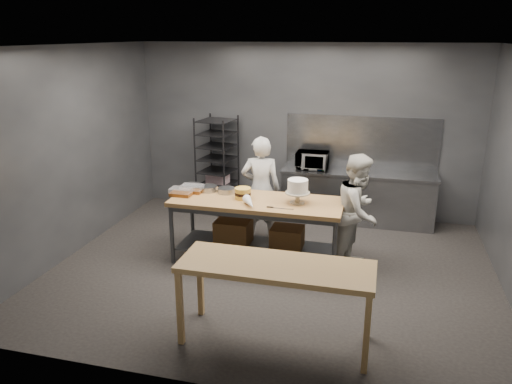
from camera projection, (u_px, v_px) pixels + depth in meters
ground at (272, 269)px, 6.95m from camera, size 6.00×6.00×0.00m
back_wall at (304, 131)px, 8.80m from camera, size 6.00×0.04×3.00m
work_table at (256, 222)px, 7.10m from camera, size 2.40×0.90×0.92m
near_counter at (276, 272)px, 5.10m from camera, size 2.00×0.70×0.90m
back_counter at (357, 197)px, 8.59m from camera, size 2.60×0.60×0.90m
splashback_panel at (361, 142)px, 8.59m from camera, size 2.60×0.02×0.90m
speed_rack at (217, 166)px, 8.99m from camera, size 0.68×0.73×1.75m
chef_behind at (261, 189)px, 7.74m from camera, size 0.67×0.50×1.67m
chef_right at (358, 212)px, 6.83m from camera, size 0.81×0.93×1.62m
microwave at (312, 160)px, 8.60m from camera, size 0.54×0.37×0.30m
frosted_cake_stand at (298, 188)px, 6.77m from camera, size 0.34×0.34×0.34m
layer_cake at (243, 193)px, 6.99m from camera, size 0.23×0.23×0.16m
cake_pans at (207, 188)px, 7.35m from camera, size 0.81×0.31×0.07m
piping_bag at (250, 203)px, 6.65m from camera, size 0.29×0.39×0.12m
offset_spatula at (276, 208)px, 6.63m from camera, size 0.36×0.02×0.02m
pastry_clamshells at (187, 190)px, 7.21m from camera, size 0.40×0.39×0.11m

